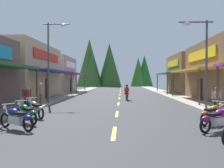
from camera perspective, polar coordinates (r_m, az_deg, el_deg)
The scene contains 19 objects.
ground at distance 26.09m, azimuth 1.74°, elevation -3.51°, with size 10.75×81.01×0.10m, color #38383A.
sidewalk_left at distance 26.96m, azimuth -12.32°, elevation -3.15°, with size 2.34×81.01×0.12m, color gray.
sidewalk_right at distance 26.81m, azimuth 15.89°, elevation -3.19°, with size 2.34×81.01×0.12m, color #9E9991.
centerline_dashes at distance 29.66m, azimuth 1.82°, elevation -2.84°, with size 0.16×57.48×0.01m.
storefront_left_middle at distance 28.16m, azimuth -23.34°, elevation 2.71°, with size 10.28×11.48×5.76m.
storefront_left_far at distance 39.23m, azimuth -15.70°, elevation 2.09°, with size 10.21×9.11×5.50m.
storefront_right_far at distance 37.34m, azimuth 20.19°, elevation 2.17°, with size 9.84×10.23×5.58m.
streetlamp_left at distance 20.57m, azimuth -13.97°, elevation 7.42°, with size 2.19×0.30×6.69m.
streetlamp_right at distance 16.78m, azimuth 20.32°, elevation 7.23°, with size 2.19×0.30×5.86m.
motorcycle_parked_right_3 at distance 10.39m, azimuth 23.63°, elevation -7.59°, with size 1.82×1.29×1.04m.
motorcycle_parked_right_4 at distance 11.89m, azimuth 22.69°, elevation -6.49°, with size 1.63×1.54×1.04m.
motorcycle_parked_left_2 at distance 10.55m, azimuth -21.65°, elevation -7.44°, with size 1.89×1.18×1.04m.
motorcycle_parked_left_3 at distance 11.94m, azimuth -19.66°, elevation -6.44°, with size 1.62×1.54×1.04m.
motorcycle_parked_left_4 at distance 13.54m, azimuth -17.70°, elevation -5.54°, with size 1.52×1.64×1.04m.
rider_cruising_lead at distance 23.65m, azimuth 3.51°, elevation -2.27°, with size 0.60×2.14×1.57m.
pedestrian_by_shop at distance 17.29m, azimuth -19.51°, elevation -2.68°, with size 0.51×0.40×1.60m.
pedestrian_browsing at distance 19.76m, azimuth -16.51°, elevation -1.83°, with size 0.42×0.47×1.79m.
pedestrian_waiting at distance 16.46m, azimuth 23.49°, elevation -2.99°, with size 0.56×0.34×1.56m.
treeline_backdrop at distance 68.43m, azimuth -1.30°, elevation 4.25°, with size 22.07×10.57×13.39m.
Camera 1 is at (0.30, -0.50, 2.04)m, focal length 38.66 mm.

